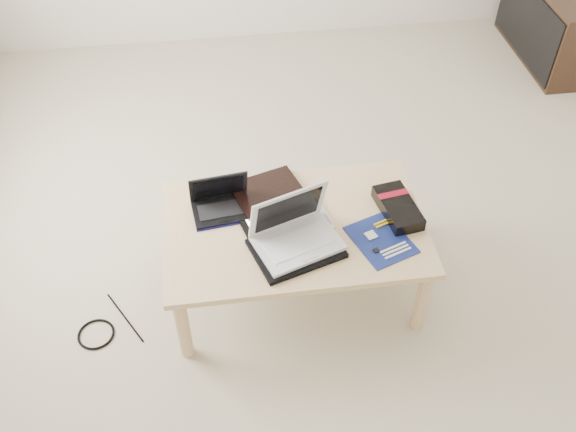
{
  "coord_description": "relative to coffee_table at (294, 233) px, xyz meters",
  "views": [
    {
      "loc": [
        -0.51,
        -2.15,
        2.35
      ],
      "look_at": [
        -0.25,
        -0.3,
        0.46
      ],
      "focal_mm": 40.0,
      "sensor_mm": 36.0,
      "label": 1
    }
  ],
  "objects": [
    {
      "name": "ground",
      "position": [
        0.23,
        0.3,
        -0.35
      ],
      "size": [
        4.0,
        4.0,
        0.0
      ],
      "primitive_type": "plane",
      "color": "#BCAF98",
      "rests_on": "ground"
    },
    {
      "name": "coffee_table",
      "position": [
        0.0,
        0.0,
        0.0
      ],
      "size": [
        1.1,
        0.7,
        0.4
      ],
      "color": "#D8B682",
      "rests_on": "ground"
    },
    {
      "name": "media_cabinet",
      "position": [
        2.0,
        1.75,
        -0.1
      ],
      "size": [
        0.41,
        0.9,
        0.5
      ],
      "color": "#392517",
      "rests_on": "ground"
    },
    {
      "name": "book",
      "position": [
        -0.09,
        0.2,
        0.06
      ],
      "size": [
        0.35,
        0.32,
        0.03
      ],
      "color": "black",
      "rests_on": "coffee_table"
    },
    {
      "name": "netbook",
      "position": [
        -0.3,
        0.14,
        0.09
      ],
      "size": [
        0.27,
        0.21,
        0.18
      ],
      "color": "black",
      "rests_on": "coffee_table"
    },
    {
      "name": "tablet",
      "position": [
        -0.08,
        0.03,
        0.06
      ],
      "size": [
        0.32,
        0.27,
        0.01
      ],
      "color": "black",
      "rests_on": "coffee_table"
    },
    {
      "name": "remote",
      "position": [
        0.12,
        0.05,
        0.06
      ],
      "size": [
        0.09,
        0.22,
        0.02
      ],
      "color": "silver",
      "rests_on": "coffee_table"
    },
    {
      "name": "neoprene_sleeve",
      "position": [
        -0.01,
        -0.14,
        0.06
      ],
      "size": [
        0.41,
        0.34,
        0.02
      ],
      "primitive_type": "cube",
      "rotation": [
        0.0,
        0.0,
        0.3
      ],
      "color": "black",
      "rests_on": "coffee_table"
    },
    {
      "name": "white_laptop",
      "position": [
        -0.01,
        -0.1,
        0.12
      ],
      "size": [
        0.39,
        0.33,
        0.24
      ],
      "color": "silver",
      "rests_on": "neoprene_sleeve"
    },
    {
      "name": "motherboard",
      "position": [
        0.34,
        -0.13,
        0.05
      ],
      "size": [
        0.29,
        0.32,
        0.01
      ],
      "color": "navy",
      "rests_on": "coffee_table"
    },
    {
      "name": "gpu_box",
      "position": [
        0.45,
        0.02,
        0.08
      ],
      "size": [
        0.17,
        0.29,
        0.06
      ],
      "color": "black",
      "rests_on": "coffee_table"
    },
    {
      "name": "cable_coil",
      "position": [
        -0.08,
        0.05,
        0.05
      ],
      "size": [
        0.11,
        0.11,
        0.01
      ],
      "primitive_type": "torus",
      "rotation": [
        0.0,
        0.0,
        -0.25
      ],
      "color": "black",
      "rests_on": "coffee_table"
    },
    {
      "name": "floor_cable_coil",
      "position": [
        -0.89,
        -0.16,
        -0.35
      ],
      "size": [
        0.17,
        0.17,
        0.01
      ],
      "primitive_type": "torus",
      "rotation": [
        0.0,
        0.0,
        0.1
      ],
      "color": "black",
      "rests_on": "ground"
    },
    {
      "name": "floor_cable_trail",
      "position": [
        -0.77,
        -0.08,
        -0.35
      ],
      "size": [
        0.17,
        0.28,
        0.01
      ],
      "primitive_type": "cylinder",
      "rotation": [
        1.57,
        0.0,
        0.53
      ],
      "color": "black",
      "rests_on": "ground"
    }
  ]
}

